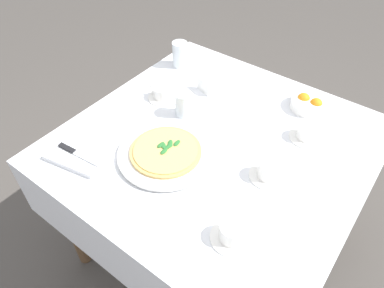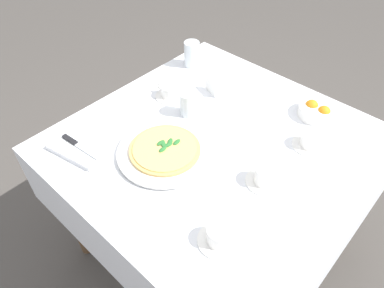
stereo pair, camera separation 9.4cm
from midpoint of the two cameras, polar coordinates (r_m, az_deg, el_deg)
The scene contains 14 objects.
ground_plane at distance 1.99m, azimuth 4.42°, elevation -15.63°, with size 8.00×8.00×0.00m, color #4C4742.
dining_table at distance 1.49m, azimuth 5.71°, elevation -3.47°, with size 1.11×1.11×0.76m.
pizza_plate at distance 1.33m, azimuth -2.30°, elevation -1.30°, with size 0.36×0.36×0.02m.
pizza at distance 1.32m, azimuth -2.31°, elevation -0.86°, with size 0.27×0.27×0.02m.
coffee_cup_right_edge at distance 1.26m, azimuth 13.75°, elevation -5.06°, with size 0.13×0.13×0.07m.
coffee_cup_near_left at distance 1.10m, azimuth 6.89°, elevation -14.41°, with size 0.13×0.13×0.06m.
coffee_cup_near_right at distance 1.44m, azimuth 20.22°, elevation 0.53°, with size 0.13×0.13×0.06m.
coffee_cup_left_edge at distance 1.59m, azimuth -1.90°, elevation 8.28°, with size 0.13×0.13×0.06m.
water_glass_far_left at distance 1.48m, azimuth 1.19°, elevation 6.15°, with size 0.07×0.07×0.10m.
water_glass_far_right at distance 1.79m, azimuth 1.50°, elevation 13.87°, with size 0.07×0.07×0.12m.
napkin_folded at distance 1.40m, azimuth -15.73°, elevation -0.65°, with size 0.24×0.17×0.02m.
dinner_knife at distance 1.39m, azimuth -15.76°, elevation -0.29°, with size 0.20×0.04×0.01m.
citrus_bowl at distance 1.59m, azimuth 20.88°, elevation 4.96°, with size 0.15×0.15×0.06m.
menu_card at distance 1.61m, azimuth 4.73°, elevation 8.95°, with size 0.09×0.03×0.06m.
Camera 2 is at (0.60, -0.80, 1.72)m, focal length 33.45 mm.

